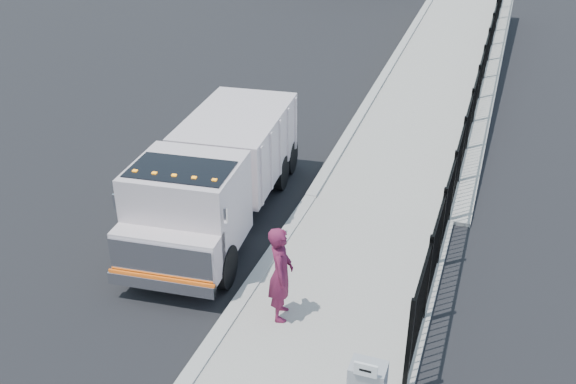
% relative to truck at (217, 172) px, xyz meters
% --- Properties ---
extents(ground, '(120.00, 120.00, 0.00)m').
position_rel_truck_xyz_m(ground, '(1.80, -2.18, -1.38)').
color(ground, black).
rests_on(ground, ground).
extents(sidewalk, '(3.55, 12.00, 0.12)m').
position_rel_truck_xyz_m(sidewalk, '(3.73, -4.18, -1.32)').
color(sidewalk, '#9E998E').
rests_on(sidewalk, ground).
extents(curb, '(0.30, 12.00, 0.16)m').
position_rel_truck_xyz_m(curb, '(1.80, -4.18, -1.30)').
color(curb, '#ADAAA3').
rests_on(curb, ground).
extents(ramp, '(3.95, 24.06, 3.19)m').
position_rel_truck_xyz_m(ramp, '(3.93, 13.82, -1.38)').
color(ramp, '#9E998E').
rests_on(ramp, ground).
extents(iron_fence, '(0.10, 28.00, 1.80)m').
position_rel_truck_xyz_m(iron_fence, '(5.35, 9.82, -0.48)').
color(iron_fence, black).
rests_on(iron_fence, ground).
extents(truck, '(2.95, 7.34, 2.45)m').
position_rel_truck_xyz_m(truck, '(0.00, 0.00, 0.00)').
color(truck, black).
rests_on(truck, ground).
extents(worker, '(0.65, 0.82, 1.96)m').
position_rel_truck_xyz_m(worker, '(2.73, -3.05, -0.28)').
color(worker, maroon).
rests_on(worker, sidewalk).
extents(arrow_sign, '(0.35, 0.04, 0.22)m').
position_rel_truck_xyz_m(arrow_sign, '(4.90, -5.42, 0.10)').
color(arrow_sign, white).
rests_on(arrow_sign, utility_cabinet).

